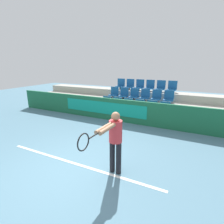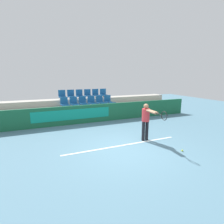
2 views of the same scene
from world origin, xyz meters
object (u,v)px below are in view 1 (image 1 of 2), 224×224
stadium_chair_4 (151,108)px  stadium_chair_11 (169,98)px  stadium_chair_9 (145,96)px  stadium_chair_15 (150,86)px  stadium_chair_3 (139,107)px  tennis_player (114,138)px  stadium_chair_7 (124,94)px  stadium_chair_8 (134,95)px  stadium_chair_13 (130,85)px  stadium_chair_1 (117,104)px  stadium_chair_12 (121,84)px  stadium_chair_5 (165,110)px  stadium_chair_10 (156,97)px  stadium_chair_16 (161,87)px  stadium_chair_0 (106,103)px  stadium_chair_6 (114,93)px  stadium_chair_17 (172,87)px  stadium_chair_14 (140,86)px  stadium_chair_2 (128,105)px

stadium_chair_4 → stadium_chair_11: 1.12m
stadium_chair_9 → stadium_chair_15: 0.96m
stadium_chair_4 → stadium_chair_3: bearing=180.0°
stadium_chair_3 → stadium_chair_11: stadium_chair_11 is taller
stadium_chair_11 → tennis_player: 5.23m
stadium_chair_7 → stadium_chair_8: (0.58, 0.00, 0.00)m
stadium_chair_11 → stadium_chair_13: bearing=159.1°
stadium_chair_1 → stadium_chair_12: stadium_chair_12 is taller
stadium_chair_5 → stadium_chair_11: (0.00, 0.89, 0.38)m
stadium_chair_5 → stadium_chair_7: 2.51m
stadium_chair_5 → stadium_chair_11: size_ratio=1.00×
stadium_chair_1 → stadium_chair_8: 1.12m
stadium_chair_10 → stadium_chair_8: bearing=180.0°
stadium_chair_13 → stadium_chair_16: same height
stadium_chair_0 → stadium_chair_13: bearing=71.9°
stadium_chair_15 → stadium_chair_16: same height
stadium_chair_1 → stadium_chair_16: 2.60m
stadium_chair_12 → stadium_chair_10: bearing=-20.9°
stadium_chair_4 → stadium_chair_6: size_ratio=1.00×
stadium_chair_15 → stadium_chair_17: (1.16, 0.00, 0.00)m
stadium_chair_10 → stadium_chair_14: (-1.16, 0.89, 0.38)m
stadium_chair_6 → stadium_chair_10: bearing=0.0°
stadium_chair_2 → stadium_chair_5: bearing=0.0°
stadium_chair_9 → stadium_chair_15: bearing=90.0°
stadium_chair_6 → stadium_chair_8: 1.16m
stadium_chair_2 → stadium_chair_3: 0.58m
stadium_chair_3 → tennis_player: tennis_player is taller
stadium_chair_5 → stadium_chair_15: (-1.16, 1.77, 0.75)m
stadium_chair_2 → stadium_chair_11: stadium_chair_11 is taller
stadium_chair_16 → tennis_player: 6.13m
stadium_chair_1 → stadium_chair_6: (-0.58, 0.89, 0.38)m
stadium_chair_14 → stadium_chair_5: bearing=-45.5°
stadium_chair_3 → stadium_chair_8: size_ratio=1.00×
stadium_chair_8 → stadium_chair_15: 1.12m
stadium_chair_2 → stadium_chair_5: size_ratio=1.00×
stadium_chair_9 → stadium_chair_11: 1.16m
stadium_chair_2 → stadium_chair_0: bearing=180.0°
stadium_chair_0 → stadium_chair_6: size_ratio=1.00×
stadium_chair_13 → stadium_chair_0: bearing=-108.1°
stadium_chair_3 → stadium_chair_14: stadium_chair_14 is taller
stadium_chair_8 → stadium_chair_12: stadium_chair_12 is taller
stadium_chair_6 → stadium_chair_14: 1.51m
stadium_chair_1 → stadium_chair_8: stadium_chair_8 is taller
stadium_chair_9 → stadium_chair_16: bearing=56.8°
stadium_chair_2 → stadium_chair_7: (-0.58, 0.89, 0.38)m
stadium_chair_10 → stadium_chair_16: 0.96m
stadium_chair_3 → stadium_chair_16: stadium_chair_16 is taller
stadium_chair_14 → tennis_player: 6.27m
stadium_chair_8 → stadium_chair_14: (0.00, 0.89, 0.38)m
stadium_chair_10 → stadium_chair_17: bearing=56.8°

